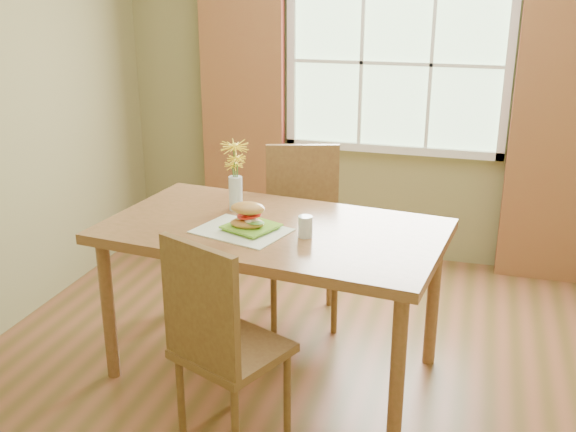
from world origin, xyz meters
The scene contains 12 objects.
room centered at (0.00, 0.00, 1.35)m, with size 4.24×3.84×2.74m.
window centered at (0.00, 1.87, 1.50)m, with size 1.62×0.06×1.32m.
curtain_left centered at (-1.15, 1.78, 1.10)m, with size 0.65×0.08×2.20m, color maroon.
curtain_right centered at (1.15, 1.78, 1.10)m, with size 0.65×0.08×2.20m, color maroon.
dining_table centered at (-0.37, 0.06, 0.77)m, with size 1.85×1.18×0.86m.
chair_near centered at (-0.40, -0.65, 0.58)m, with size 0.57×0.57×1.05m.
chair_far centered at (-0.39, 0.77, 0.61)m, with size 0.58×0.58×1.11m.
placemat centered at (-0.50, -0.06, 0.86)m, with size 0.45×0.33×0.01m, color #B5C1A3.
plate centered at (-0.46, -0.03, 0.87)m, with size 0.24×0.24×0.01m, color #6FB72D.
croissant_sandwich centered at (-0.47, -0.04, 0.94)m, with size 0.19×0.14×0.14m.
water_glass centered at (-0.17, -0.04, 0.91)m, with size 0.07×0.07×0.11m.
flower_vase centered at (-0.65, 0.26, 1.09)m, with size 0.16×0.16×0.39m.
Camera 1 is at (0.63, -3.09, 2.08)m, focal length 42.00 mm.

